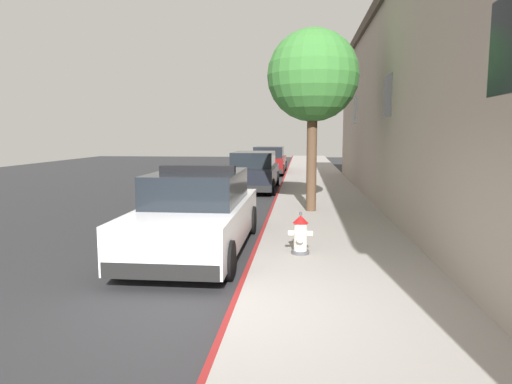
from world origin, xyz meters
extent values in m
cube|color=#2B2B2D|center=(-4.48, 10.00, -0.10)|extent=(31.07, 60.00, 0.20)
cube|color=gray|center=(1.52, 10.00, 0.08)|extent=(3.04, 60.00, 0.15)
cube|color=maroon|center=(-0.04, 10.00, 0.08)|extent=(0.08, 60.00, 0.15)
cube|color=black|center=(3.07, 7.02, 3.28)|extent=(0.06, 1.30, 1.10)
cube|color=black|center=(3.07, 14.26, 3.28)|extent=(0.06, 1.30, 1.10)
cube|color=white|center=(-1.21, 3.12, 0.58)|extent=(1.84, 4.80, 0.76)
cube|color=black|center=(-1.21, 3.27, 1.26)|extent=(1.64, 2.50, 0.60)
cube|color=black|center=(-1.21, 0.78, 0.32)|extent=(1.76, 0.16, 0.24)
cube|color=black|center=(-1.21, 5.46, 0.32)|extent=(1.76, 0.16, 0.24)
cylinder|color=black|center=(-2.07, 4.82, 0.32)|extent=(0.22, 0.64, 0.64)
cylinder|color=black|center=(-0.35, 4.82, 0.32)|extent=(0.22, 0.64, 0.64)
cylinder|color=black|center=(-2.07, 1.42, 0.32)|extent=(0.22, 0.64, 0.64)
cylinder|color=black|center=(-0.35, 1.42, 0.32)|extent=(0.22, 0.64, 0.64)
cube|color=black|center=(-1.21, 3.22, 1.62)|extent=(1.48, 0.20, 0.12)
cube|color=red|center=(-1.56, 3.22, 1.62)|extent=(0.44, 0.18, 0.11)
cube|color=#1E33E0|center=(-0.86, 3.22, 1.62)|extent=(0.44, 0.18, 0.11)
cube|color=black|center=(-1.16, 13.15, 0.58)|extent=(1.84, 4.80, 0.76)
cube|color=black|center=(-1.16, 13.30, 1.26)|extent=(1.64, 2.50, 0.60)
cube|color=black|center=(-1.16, 10.81, 0.32)|extent=(1.76, 0.16, 0.24)
cube|color=black|center=(-1.16, 15.49, 0.32)|extent=(1.76, 0.16, 0.24)
cylinder|color=black|center=(-2.02, 14.85, 0.32)|extent=(0.22, 0.64, 0.64)
cylinder|color=black|center=(-0.30, 14.85, 0.32)|extent=(0.22, 0.64, 0.64)
cylinder|color=black|center=(-2.02, 11.45, 0.32)|extent=(0.22, 0.64, 0.64)
cylinder|color=black|center=(-0.30, 11.45, 0.32)|extent=(0.22, 0.64, 0.64)
cube|color=maroon|center=(-1.08, 21.02, 0.58)|extent=(1.84, 4.80, 0.76)
cube|color=black|center=(-1.08, 21.17, 1.26)|extent=(1.64, 2.50, 0.60)
cube|color=black|center=(-1.08, 18.68, 0.32)|extent=(1.76, 0.16, 0.24)
cube|color=black|center=(-1.08, 23.36, 0.32)|extent=(1.76, 0.16, 0.24)
cylinder|color=black|center=(-1.94, 22.72, 0.32)|extent=(0.22, 0.64, 0.64)
cylinder|color=black|center=(-0.22, 22.72, 0.32)|extent=(0.22, 0.64, 0.64)
cylinder|color=black|center=(-1.94, 19.32, 0.32)|extent=(0.22, 0.64, 0.64)
cylinder|color=black|center=(-0.22, 19.32, 0.32)|extent=(0.22, 0.64, 0.64)
cylinder|color=#4C4C51|center=(0.80, 2.58, 0.18)|extent=(0.32, 0.32, 0.06)
cylinder|color=silver|center=(0.80, 2.58, 0.46)|extent=(0.24, 0.24, 0.50)
cone|color=red|center=(0.80, 2.58, 0.78)|extent=(0.28, 0.28, 0.14)
cylinder|color=#4C4C51|center=(0.80, 2.58, 0.88)|extent=(0.05, 0.05, 0.06)
cylinder|color=silver|center=(0.63, 2.58, 0.52)|extent=(0.10, 0.10, 0.10)
cylinder|color=silver|center=(0.97, 2.58, 0.52)|extent=(0.10, 0.10, 0.10)
cylinder|color=silver|center=(0.80, 2.40, 0.47)|extent=(0.13, 0.12, 0.13)
cylinder|color=brown|center=(1.08, 7.26, 1.58)|extent=(0.28, 0.28, 2.85)
sphere|color=#387A33|center=(1.08, 7.26, 3.87)|extent=(2.49, 2.49, 2.49)
camera|label=1|loc=(0.80, -5.47, 2.30)|focal=31.99mm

